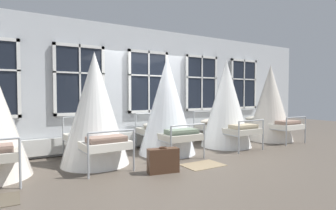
% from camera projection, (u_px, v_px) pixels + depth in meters
% --- Properties ---
extents(ground, '(22.52, 22.52, 0.00)m').
position_uv_depth(ground, '(171.00, 154.00, 6.46)').
color(ground, brown).
extents(back_wall_with_windows, '(12.26, 0.10, 3.16)m').
position_uv_depth(back_wall_with_windows, '(147.00, 88.00, 7.45)').
color(back_wall_with_windows, silver).
rests_on(back_wall_with_windows, ground).
extents(window_bank, '(8.39, 0.10, 2.49)m').
position_uv_depth(window_bank, '(149.00, 108.00, 7.37)').
color(window_bank, black).
rests_on(window_bank, ground).
extents(cot_second, '(1.36, 1.84, 2.26)m').
position_uv_depth(cot_second, '(95.00, 110.00, 5.53)').
color(cot_second, '#9EA3A8').
rests_on(cot_second, ground).
extents(cot_third, '(1.36, 1.84, 2.29)m').
position_uv_depth(cot_third, '(167.00, 107.00, 6.54)').
color(cot_third, '#9EA3A8').
rests_on(cot_third, ground).
extents(cot_fourth, '(1.36, 1.83, 2.33)m').
position_uv_depth(cot_fourth, '(226.00, 105.00, 7.44)').
color(cot_fourth, '#9EA3A8').
rests_on(cot_fourth, ground).
extents(cot_fifth, '(1.36, 1.84, 2.29)m').
position_uv_depth(cot_fifth, '(270.00, 104.00, 8.41)').
color(cot_fifth, '#9EA3A8').
rests_on(cot_fifth, ground).
extents(rug_third, '(0.80, 0.56, 0.01)m').
position_uv_depth(rug_third, '(203.00, 165.00, 5.46)').
color(rug_third, '#8E7A5B').
rests_on(rug_third, ground).
extents(suitcase_dark, '(0.59, 0.31, 0.47)m').
position_uv_depth(suitcase_dark, '(163.00, 160.00, 4.94)').
color(suitcase_dark, '#472D1E').
rests_on(suitcase_dark, ground).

